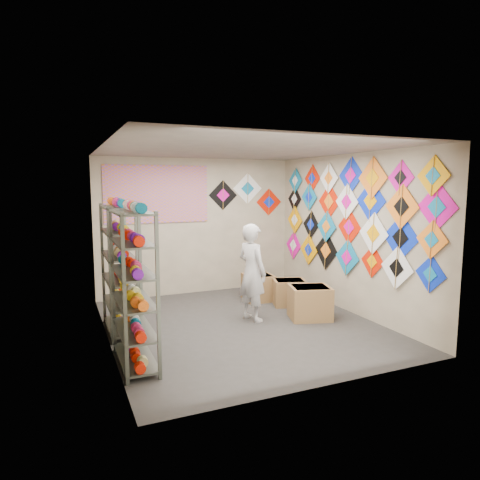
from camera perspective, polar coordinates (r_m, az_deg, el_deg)
name	(u,v)px	position (r m, az deg, el deg)	size (l,w,h in m)	color
ground	(242,325)	(6.84, 0.22, -11.21)	(4.50, 4.50, 0.00)	#322F2C
room_walls	(242,220)	(6.51, 0.23, 2.65)	(4.50, 4.50, 4.50)	#B8A88D
shelf_rack_front	(134,288)	(5.31, -14.00, -6.26)	(0.40, 1.10, 1.90)	#4C5147
shelf_rack_back	(119,269)	(6.57, -15.83, -3.71)	(0.40, 1.10, 1.90)	#4C5147
string_spools	(125,270)	(5.92, -15.05, -3.95)	(0.12, 2.36, 0.12)	#DE2460
kite_wall_display	(350,218)	(7.47, 14.49, 2.88)	(0.06, 4.29, 2.06)	#0A2ACC
back_wall_kites	(246,195)	(8.96, 0.81, 6.04)	(1.65, 0.02, 0.90)	black
poster	(157,194)	(8.37, -10.98, 6.01)	(2.00, 0.01, 1.10)	#9A51B1
shopkeeper	(252,272)	(6.87, 1.61, -4.33)	(0.53, 0.66, 1.57)	silver
carton_a	(310,303)	(7.15, 9.29, -8.23)	(0.64, 0.54, 0.54)	#91653F
carton_b	(289,292)	(7.89, 6.60, -6.96)	(0.57, 0.46, 0.46)	#91653F
carton_c	(258,287)	(8.18, 2.44, -6.31)	(0.51, 0.56, 0.49)	#91653F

